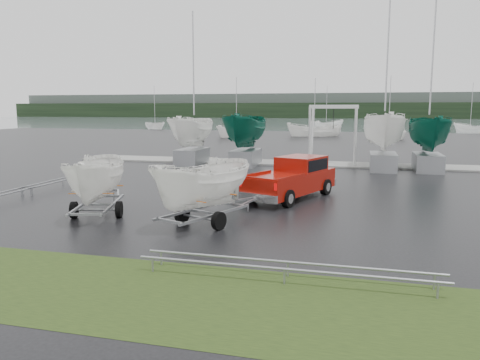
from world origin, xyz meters
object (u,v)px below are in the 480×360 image
(trailer_parked, at_px, (95,141))
(pickup_truck, at_px, (294,177))
(boat_hoist, at_px, (333,126))
(trailer_hitched, at_px, (203,143))

(trailer_parked, bearing_deg, pickup_truck, 23.47)
(boat_hoist, bearing_deg, pickup_truck, -94.12)
(pickup_truck, xyz_separation_m, trailer_hitched, (-2.22, -5.71, 1.83))
(pickup_truck, relative_size, trailer_hitched, 1.10)
(pickup_truck, distance_m, boat_hoist, 12.59)
(trailer_hitched, height_order, trailer_parked, trailer_hitched)
(trailer_hitched, relative_size, boat_hoist, 1.23)
(trailer_hitched, bearing_deg, pickup_truck, 90.00)
(trailer_hitched, distance_m, boat_hoist, 18.41)
(trailer_hitched, xyz_separation_m, boat_hoist, (3.12, 18.15, -0.09))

